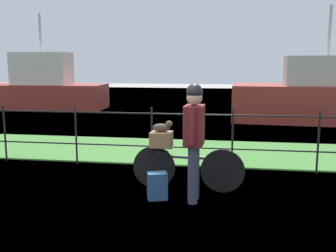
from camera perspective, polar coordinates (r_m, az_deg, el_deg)
ground_plane at (r=5.31m, az=-6.97°, el=-12.29°), size 60.00×60.00×0.00m
grass_strip at (r=8.52m, az=-0.74°, el=-3.69°), size 27.00×2.40×0.03m
harbor_water at (r=14.53m, az=3.21°, el=1.77°), size 30.00×30.00×0.00m
iron_fence at (r=7.14m, az=-2.45°, el=-1.06°), size 18.04×0.04×1.14m
bicycle_main at (r=5.92m, az=2.80°, el=-6.28°), size 1.74×0.18×0.67m
wooden_crate at (r=5.88m, az=-1.00°, el=-2.01°), size 0.34×0.31×0.24m
terrier_dog at (r=5.84m, az=-0.77°, el=-0.15°), size 0.32×0.15×0.18m
cyclist_person at (r=5.31m, az=3.94°, el=-0.94°), size 0.28×0.54×1.68m
backpack_on_paving at (r=5.57m, az=-1.61°, el=-8.98°), size 0.32×0.26×0.40m
moored_boat_near at (r=17.03m, az=-18.24°, el=5.36°), size 5.33×2.24×3.98m
moored_boat_mid at (r=13.62m, az=22.55°, el=4.00°), size 6.14×2.58×3.77m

